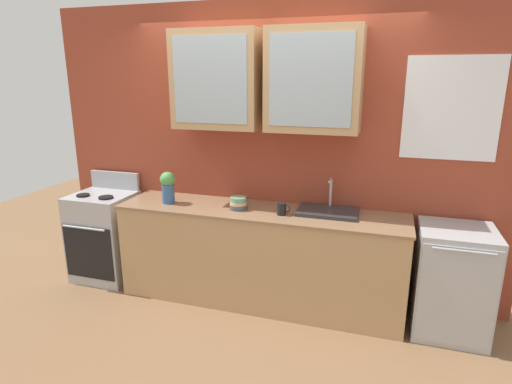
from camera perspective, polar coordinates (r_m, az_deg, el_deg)
The scene contains 9 objects.
ground_plane at distance 4.09m, azimuth 0.44°, elevation -14.35°, with size 10.00×10.00×0.00m, color brown.
back_wall_unit at distance 3.85m, azimuth 1.82°, elevation 7.78°, with size 4.29×0.44×2.67m.
counter at distance 3.88m, azimuth 0.45°, elevation -8.66°, with size 2.58×0.59×0.89m.
stove_range at distance 4.61m, azimuth -19.71°, elevation -5.55°, with size 0.59×0.57×1.07m.
sink_faucet at distance 3.68m, azimuth 9.66°, elevation -2.53°, with size 0.52×0.34×0.28m.
bowl_stack at distance 3.74m, azimuth -2.38°, elevation -1.55°, with size 0.16×0.16×0.11m.
vase at distance 3.97m, azimuth -11.82°, elevation 0.78°, with size 0.14×0.14×0.29m.
cup_near_sink at distance 3.59m, azimuth 3.50°, elevation -2.28°, with size 0.12×0.08×0.10m.
dishwasher at distance 3.78m, azimuth 24.94°, elevation -10.89°, with size 0.57×0.58×0.89m.
Camera 1 is at (1.04, -3.39, 2.03)m, focal length 29.63 mm.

